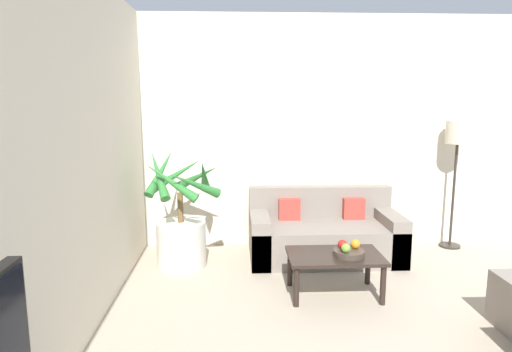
% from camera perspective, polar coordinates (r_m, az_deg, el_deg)
% --- Properties ---
extents(wall_back, '(8.74, 0.06, 2.70)m').
position_cam_1_polar(wall_back, '(5.92, 22.34, 5.12)').
color(wall_back, beige).
rests_on(wall_back, ground_plane).
extents(wall_left, '(0.06, 7.31, 2.70)m').
position_cam_1_polar(wall_left, '(2.73, -26.42, 0.26)').
color(wall_left, beige).
rests_on(wall_left, ground_plane).
extents(potted_palm, '(0.80, 0.88, 1.25)m').
position_cam_1_polar(potted_palm, '(4.85, -9.33, -6.33)').
color(potted_palm, beige).
rests_on(potted_palm, ground_plane).
extents(sofa_loveseat, '(1.63, 0.82, 0.75)m').
position_cam_1_polar(sofa_loveseat, '(5.14, 8.47, -7.27)').
color(sofa_loveseat, gray).
rests_on(sofa_loveseat, ground_plane).
extents(floor_lamp, '(0.27, 0.27, 1.49)m').
position_cam_1_polar(floor_lamp, '(5.73, 23.85, 3.74)').
color(floor_lamp, '#2D2823').
rests_on(floor_lamp, ground_plane).
extents(coffee_table, '(0.83, 0.54, 0.38)m').
position_cam_1_polar(coffee_table, '(4.19, 9.81, -10.31)').
color(coffee_table, black).
rests_on(coffee_table, ground_plane).
extents(fruit_bowl, '(0.27, 0.27, 0.05)m').
position_cam_1_polar(fruit_bowl, '(4.15, 11.52, -9.42)').
color(fruit_bowl, '#42382D').
rests_on(fruit_bowl, coffee_table).
extents(apple_red, '(0.08, 0.08, 0.08)m').
position_cam_1_polar(apple_red, '(4.16, 10.75, -8.38)').
color(apple_red, red).
rests_on(apple_red, fruit_bowl).
extents(apple_green, '(0.08, 0.08, 0.08)m').
position_cam_1_polar(apple_green, '(4.07, 11.17, -8.84)').
color(apple_green, olive).
rests_on(apple_green, fruit_bowl).
extents(orange_fruit, '(0.08, 0.08, 0.08)m').
position_cam_1_polar(orange_fruit, '(4.19, 12.32, -8.33)').
color(orange_fruit, orange).
rests_on(orange_fruit, fruit_bowl).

